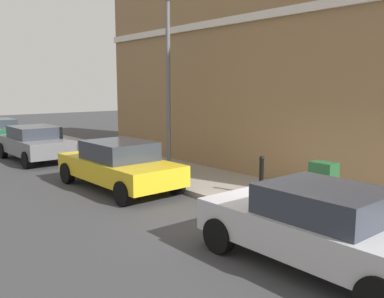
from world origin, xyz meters
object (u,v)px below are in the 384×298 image
Objects in this scene: car_yellow at (119,164)px; bollard_near_cabinet at (261,174)px; car_grey at (35,143)px; car_silver at (319,225)px; utility_cabinet at (323,189)px; lamppost at (168,76)px.

car_yellow reaches higher than bollard_near_cabinet.
car_silver is at bearing -179.77° from car_grey.
car_silver is at bearing -126.36° from bollard_near_cabinet.
car_yellow is 4.23× the size of bollard_near_cabinet.
car_grey is 11.86m from utility_cabinet.
car_yellow is 1.08× the size of car_grey.
car_silver is 2.71m from utility_cabinet.
utility_cabinet is 6.13m from lamppost.
car_yellow is (0.21, 6.80, 0.00)m from car_silver.
car_silver is at bearing -107.19° from lamppost.
utility_cabinet is (2.11, -5.39, -0.04)m from car_yellow.
car_silver reaches higher than bollard_near_cabinet.
lamppost reaches higher than car_yellow.
utility_cabinet is at bearing -159.40° from car_yellow.
car_yellow reaches higher than car_silver.
utility_cabinet is at bearing -93.05° from bollard_near_cabinet.
utility_cabinet reaches higher than bollard_near_cabinet.
car_silver is 7.72m from lamppost.
car_grey is 3.92× the size of bollard_near_cabinet.
car_yellow is 3.82× the size of utility_cabinet.
car_grey is 0.71× the size of lamppost.
car_silver is 3.90× the size of bollard_near_cabinet.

